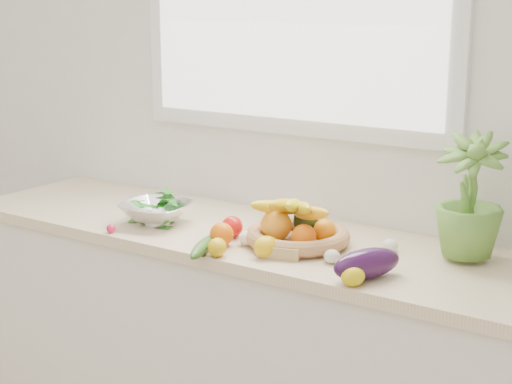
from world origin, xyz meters
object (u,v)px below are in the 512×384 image
Objects in this scene: apple at (232,227)px; fruit_basket at (297,230)px; colander_with_spinach at (157,207)px; potted_herb at (469,195)px; eggplant at (367,264)px; cucumber at (203,247)px.

apple is 0.23m from fruit_basket.
fruit_basket is (0.22, 0.05, 0.01)m from apple.
apple is 0.32m from colander_with_spinach.
potted_herb is at bearing 15.64° from apple.
potted_herb is (0.18, 0.32, 0.16)m from eggplant.
potted_herb reaches higher than fruit_basket.
cucumber is 0.52× the size of fruit_basket.
apple is 0.26× the size of colander_with_spinach.
cucumber is 0.81× the size of colander_with_spinach.
cucumber is at bearing -171.90° from eggplant.
eggplant is 0.40m from potted_herb.
fruit_basket is at bearing 50.37° from cucumber.
potted_herb is 0.56m from fruit_basket.
fruit_basket reaches higher than apple.
potted_herb reaches higher than eggplant.
cucumber is at bearing -83.55° from apple.
potted_herb reaches higher than apple.
fruit_basket reaches higher than colander_with_spinach.
potted_herb is 0.86× the size of fruit_basket.
potted_herb is 1.34× the size of colander_with_spinach.
fruit_basket reaches higher than cucumber.
cucumber is at bearing -129.63° from fruit_basket.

